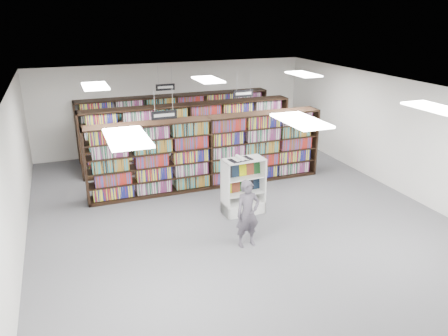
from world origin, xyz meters
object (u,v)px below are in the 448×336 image
object	(u,v)px
bookshelf_row_near	(209,153)
endcap_display	(243,195)
open_book	(240,159)
shopper	(248,214)

from	to	relation	value
bookshelf_row_near	endcap_display	bearing A→B (deg)	-83.46
bookshelf_row_near	endcap_display	distance (m)	2.07
bookshelf_row_near	endcap_display	xyz separation A→B (m)	(0.23, -1.98, -0.56)
endcap_display	open_book	size ratio (longest dim) A/B	2.38
bookshelf_row_near	endcap_display	size ratio (longest dim) A/B	4.75
open_book	shopper	xyz separation A→B (m)	(-0.46, -1.53, -0.73)
shopper	open_book	bearing A→B (deg)	70.30
endcap_display	shopper	xyz separation A→B (m)	(-0.56, -1.59, 0.28)
bookshelf_row_near	shopper	distance (m)	3.60
endcap_display	open_book	bearing A→B (deg)	-153.32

